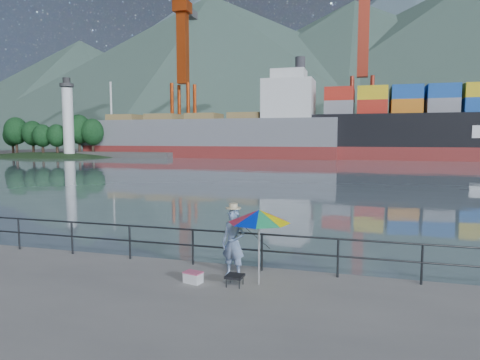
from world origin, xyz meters
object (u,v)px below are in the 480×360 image
fisherman (233,243)px  cooler_bag (193,278)px  bulk_carrier (216,135)px  beach_umbrella (259,216)px

fisherman → cooler_bag: (-0.82, -0.73, -0.76)m
bulk_carrier → fisherman: bearing=-70.5°
fisherman → bulk_carrier: bulk_carrier is taller
beach_umbrella → bulk_carrier: (-24.94, 68.55, 2.45)m
beach_umbrella → cooler_bag: beach_umbrella is taller
bulk_carrier → cooler_bag: bearing=-71.3°
fisherman → beach_umbrella: bearing=-15.2°
cooler_bag → beach_umbrella: bearing=25.8°
fisherman → cooler_bag: fisherman is taller
fisherman → cooler_bag: 1.34m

